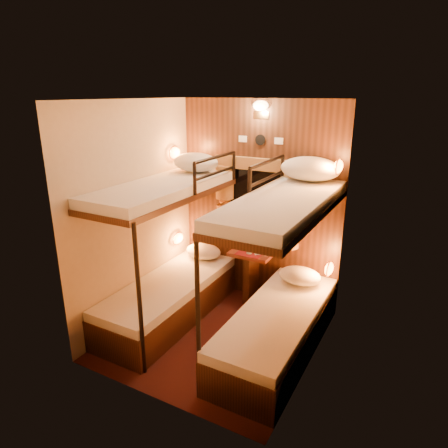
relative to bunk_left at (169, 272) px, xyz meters
The scene contains 22 objects.
floor 0.86m from the bunk_left, ahead, with size 2.10×2.10×0.00m, color #34100E.
ceiling 1.95m from the bunk_left, ahead, with size 2.10×2.10×0.00m, color silver.
wall_back 1.34m from the bunk_left, 56.56° to the left, with size 2.40×2.40×0.00m, color #C6B293.
wall_front 1.44m from the bunk_left, 59.93° to the right, with size 2.40×2.40×0.00m, color #C6B293.
wall_left 0.74m from the bunk_left, 168.93° to the right, with size 2.40×2.40×0.00m, color #C6B293.
wall_right 1.77m from the bunk_left, ahead, with size 2.40×2.40×0.00m, color #C6B293.
back_panel 1.33m from the bunk_left, 56.16° to the left, with size 2.00×0.03×2.40m, color #321B0D.
bunk_left is the anchor object (origin of this frame).
bunk_right 1.30m from the bunk_left, ahead, with size 0.72×1.90×1.82m.
window 1.30m from the bunk_left, 55.30° to the left, with size 1.00×0.12×0.79m.
curtains 1.32m from the bunk_left, 54.32° to the left, with size 1.10×0.22×1.00m.
back_fixtures 2.03m from the bunk_left, 55.16° to the left, with size 0.54×0.09×0.48m.
reading_lamps 1.13m from the bunk_left, 44.25° to the left, with size 2.00×0.20×1.25m.
table 1.02m from the bunk_left, 50.33° to the left, with size 0.50×0.34×0.66m.
bottle_left 0.98m from the bunk_left, 47.85° to the left, with size 0.07×0.07×0.24m.
bottle_right 1.01m from the bunk_left, 51.06° to the left, with size 0.07×0.07×0.26m.
sachet_a 1.16m from the bunk_left, 42.10° to the left, with size 0.07×0.05×0.01m, color silver.
sachet_b 1.06m from the bunk_left, 45.25° to the left, with size 0.08×0.06×0.01m, color silver.
pillow_lower_left 0.74m from the bunk_left, 90.17° to the left, with size 0.46×0.33×0.18m, color silver.
pillow_lower_right 1.45m from the bunk_left, 26.12° to the left, with size 0.46×0.33×0.18m, color silver.
pillow_upper_left 1.29m from the bunk_left, 90.21° to the left, with size 0.55×0.39×0.22m, color silver.
pillow_upper_right 1.89m from the bunk_left, 30.10° to the left, with size 0.63×0.45×0.25m, color silver.
Camera 1 is at (1.81, -3.18, 2.46)m, focal length 32.00 mm.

